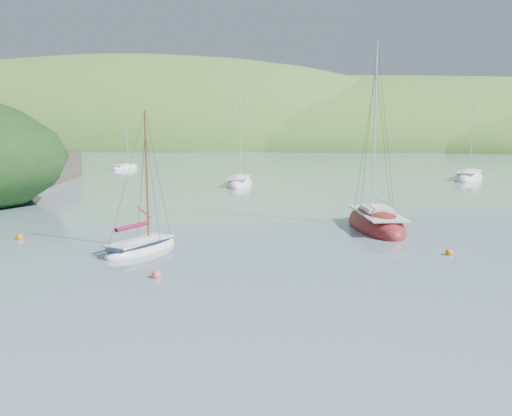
# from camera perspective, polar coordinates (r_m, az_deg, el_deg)

# --- Properties ---
(ground) EXTENTS (700.00, 700.00, 0.00)m
(ground) POSITION_cam_1_polar(r_m,az_deg,el_deg) (23.12, -7.16, -9.26)
(ground) COLOR slate
(ground) RESTS_ON ground
(shoreline_hills) EXTENTS (690.00, 135.00, 56.00)m
(shoreline_hills) POSITION_cam_1_polar(r_m,az_deg,el_deg) (194.50, 2.33, 6.42)
(shoreline_hills) COLOR #2F6627
(shoreline_hills) RESTS_ON ground
(daysailer_white) EXTENTS (3.88, 5.76, 8.32)m
(daysailer_white) POSITION_cam_1_polar(r_m,az_deg,el_deg) (32.30, -11.42, -3.87)
(daysailer_white) COLOR white
(daysailer_white) RESTS_ON ground
(sloop_red) EXTENTS (4.62, 9.50, 13.47)m
(sloop_red) POSITION_cam_1_polar(r_m,az_deg,el_deg) (39.26, 11.91, -1.64)
(sloop_red) COLOR maroon
(sloop_red) RESTS_ON ground
(distant_sloop_a) EXTENTS (3.08, 8.03, 11.32)m
(distant_sloop_a) POSITION_cam_1_polar(r_m,az_deg,el_deg) (64.97, -1.68, 2.45)
(distant_sloop_a) COLOR white
(distant_sloop_a) RESTS_ON ground
(distant_sloop_b) EXTENTS (6.13, 9.37, 12.61)m
(distant_sloop_b) POSITION_cam_1_polar(r_m,az_deg,el_deg) (76.35, 20.47, 2.84)
(distant_sloop_b) COLOR white
(distant_sloop_b) RESTS_ON ground
(distant_sloop_c) EXTENTS (3.56, 6.04, 8.14)m
(distant_sloop_c) POSITION_cam_1_polar(r_m,az_deg,el_deg) (89.85, -12.95, 3.89)
(distant_sloop_c) COLOR white
(distant_sloop_c) RESTS_ON ground
(mooring_buoys) EXTENTS (25.60, 8.00, 0.45)m
(mooring_buoys) POSITION_cam_1_polar(r_m,az_deg,el_deg) (30.37, -5.60, -4.69)
(mooring_buoys) COLOR #F25868
(mooring_buoys) RESTS_ON ground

